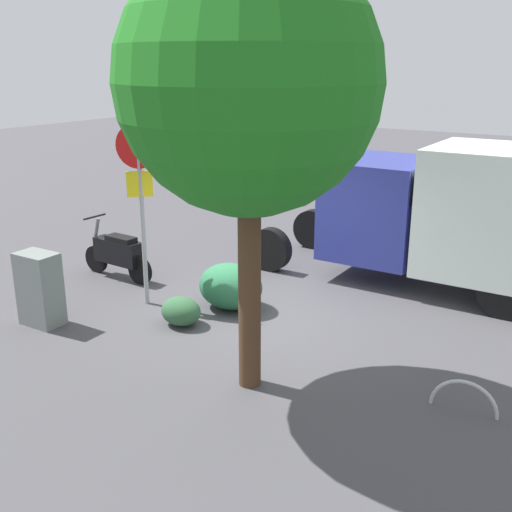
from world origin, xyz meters
name	(u,v)px	position (x,y,z in m)	size (l,w,h in m)	color
ground_plane	(260,317)	(0.00, 0.00, 0.00)	(60.00, 60.00, 0.00)	#47454A
box_truck_near	(488,213)	(-2.86, -3.16, 1.54)	(7.53, 2.23, 2.73)	black
motorcycle	(118,253)	(3.43, -0.12, 0.52)	(1.81, 0.55, 1.20)	black
stop_sign	(140,186)	(2.04, 0.59, 2.13)	(0.71, 0.33, 3.20)	#9E9EA3
street_tree	(249,84)	(-1.09, 1.98, 3.91)	(3.16, 3.16, 5.51)	#47301E
utility_cabinet	(40,289)	(2.88, 2.18, 0.61)	(0.68, 0.45, 1.22)	slate
bike_rack_hoop	(463,411)	(-3.71, 1.11, 0.00)	(0.85, 0.85, 0.05)	#B7B7BC
shrub_near_sign	(181,311)	(0.93, 0.97, 0.24)	(0.70, 0.57, 0.47)	#305C38
shrub_mid_verge	(231,286)	(0.66, -0.07, 0.40)	(1.18, 0.96, 0.80)	#2A6C44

